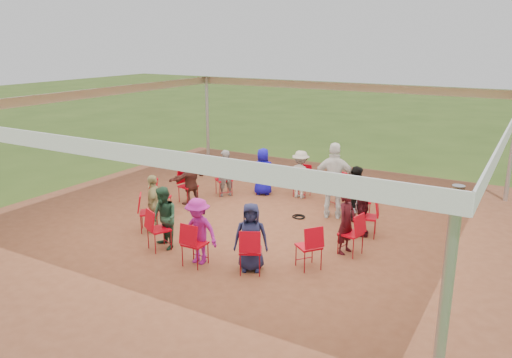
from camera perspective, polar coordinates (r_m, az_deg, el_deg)
The scene contains 31 objects.
ground at distance 12.05m, azimuth 0.25°, elevation -5.23°, with size 80.00×80.00×0.00m, color #334C17.
dirt_patch at distance 12.05m, azimuth 0.25°, elevation -5.20°, with size 13.00×13.00×0.00m, color brown.
tent at distance 11.42m, azimuth 0.26°, elevation 5.96°, with size 10.33×10.33×3.00m.
chair_0 at distance 11.50m, azimuth 12.61°, elevation -4.29°, with size 0.42×0.44×0.90m, color #C10011, non-canonical shape.
chair_1 at distance 12.56m, azimuth 11.83°, elevation -2.52°, with size 0.42×0.44×0.90m, color #C10011, non-canonical shape.
chair_2 at distance 13.47m, azimuth 9.15°, elevation -1.14°, with size 0.42×0.44×0.90m, color #C10011, non-canonical shape.
chair_3 at distance 14.09m, azimuth 5.28°, elevation -0.25°, with size 0.42×0.44×0.90m, color #C10011, non-canonical shape.
chair_4 at distance 14.34m, azimuth 0.83°, elevation 0.10°, with size 0.42×0.44×0.90m, color #C10011, non-canonical shape.
chair_5 at distance 14.19m, azimuth -3.70°, elevation -0.10°, with size 0.42×0.44×0.90m, color #C10011, non-canonical shape.
chair_6 at distance 13.65m, azimuth -7.77°, elevation -0.85°, with size 0.42×0.44×0.90m, color #C10011, non-canonical shape.
chair_7 at distance 12.81m, azimuth -10.81°, elevation -2.10°, with size 0.42×0.44×0.90m, color #C10011, non-canonical shape.
chair_8 at distance 11.77m, azimuth -12.13°, elevation -3.79°, with size 0.42×0.44×0.90m, color #C10011, non-canonical shape.
chair_9 at distance 10.72m, azimuth -11.02°, elevation -5.69°, with size 0.42×0.44×0.90m, color #C10011, non-canonical shape.
chair_10 at distance 9.89m, azimuth -6.99°, elevation -7.37°, with size 0.42×0.44×0.90m, color #C10011, non-canonical shape.
chair_11 at distance 9.52m, azimuth -0.63°, elevation -8.18°, with size 0.42×0.44×0.90m, color #C10011, non-canonical shape.
chair_12 at distance 9.75m, azimuth 6.05°, elevation -7.70°, with size 0.42×0.44×0.90m, color #C10011, non-canonical shape.
chair_13 at distance 10.48m, azimuth 10.78°, elevation -6.18°, with size 0.42×0.44×0.90m, color #C10011, non-canonical shape.
person_seated_0 at distance 11.43m, azimuth 12.08°, elevation -3.17°, with size 0.79×0.40×1.34m, color #3A0C12.
person_seated_1 at distance 12.45m, azimuth 11.37°, elevation -1.56°, with size 0.65×0.38×1.34m, color black.
person_seated_2 at distance 13.92m, azimuth 5.11°, elevation 0.53°, with size 0.87×0.43×1.34m, color #A09B8F.
person_seated_3 at distance 14.16m, azimuth 0.81°, elevation 0.86°, with size 0.66×0.37×1.34m, color #120DAC.
person_seated_4 at distance 14.02m, azimuth -3.56°, elevation 0.67°, with size 0.49×0.32×1.34m, color slate.
person_seated_5 at distance 13.50m, azimuth -7.47°, elevation -0.02°, with size 1.25×0.47×1.34m, color #502720.
person_seated_6 at distance 11.69m, azimuth -11.61°, elevation -2.71°, with size 0.79×0.40×1.34m, color tan.
person_seated_7 at distance 10.68m, azimuth -10.50°, elevation -4.43°, with size 0.65×0.38×1.34m, color #204730.
person_seated_8 at distance 9.89m, azimuth -6.63°, elevation -5.93°, with size 0.87×0.43×1.34m, color #9B1985.
person_seated_9 at distance 9.54m, azimuth -0.58°, elevation -6.64°, with size 0.66×0.37×1.34m, color #1B1D3E.
person_seated_10 at distance 10.45m, azimuth 10.28°, elevation -4.87°, with size 0.49×0.32×1.34m, color #3A0C12.
standing_person at distance 12.38m, azimuth 8.95°, elevation -0.19°, with size 1.11×0.57×1.90m, color silver.
cable_coil at distance 12.54m, azimuth 4.93°, elevation -4.34°, with size 0.42×0.42×0.03m.
laptop at distance 11.46m, azimuth 11.24°, elevation -3.32°, with size 0.30×0.35×0.21m.
Camera 1 is at (5.59, -9.77, 4.31)m, focal length 35.00 mm.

